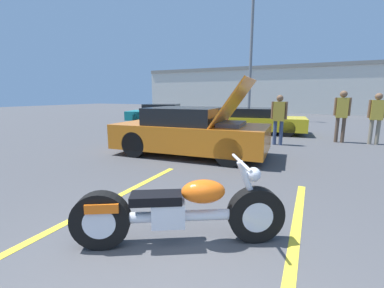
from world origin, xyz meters
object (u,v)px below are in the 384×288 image
object	(u,v)px
parked_car_left_row	(164,114)
spectator_midground	(279,116)
light_pole	(252,52)
show_car_hood_open	(191,132)
motorcycle	(180,211)
parked_car_right_row	(256,121)
spectator_far_lot	(377,114)
spectator_by_show_car	(342,112)

from	to	relation	value
parked_car_left_row	spectator_midground	bearing A→B (deg)	-49.88
light_pole	parked_car_left_row	size ratio (longest dim) A/B	1.69
show_car_hood_open	motorcycle	bearing A→B (deg)	-69.84
parked_car_right_row	parked_car_left_row	bearing A→B (deg)	156.85
spectator_midground	spectator_far_lot	distance (m)	3.31
light_pole	motorcycle	xyz separation A→B (m)	(2.56, -14.90, -4.02)
motorcycle	show_car_hood_open	xyz separation A→B (m)	(-1.79, 4.07, 0.26)
spectator_far_lot	parked_car_left_row	bearing A→B (deg)	163.52
light_pole	spectator_midground	bearing A→B (deg)	-71.27
motorcycle	spectator_midground	xyz separation A→B (m)	(0.24, 6.64, 0.60)
motorcycle	spectator_midground	size ratio (longest dim) A/B	1.27
show_car_hood_open	spectator_far_lot	world-z (taller)	show_car_hood_open
spectator_far_lot	spectator_by_show_car	bearing A→B (deg)	-177.06
parked_car_right_row	parked_car_left_row	xyz separation A→B (m)	(-5.92, 1.85, 0.03)
show_car_hood_open	spectator_far_lot	distance (m)	6.44
light_pole	parked_car_left_row	bearing A→B (deg)	-139.13
motorcycle	spectator_midground	world-z (taller)	spectator_midground
show_car_hood_open	parked_car_right_row	bearing A→B (deg)	77.88
light_pole	spectator_far_lot	xyz separation A→B (m)	(5.76, -6.78, -3.37)
show_car_hood_open	light_pole	bearing A→B (deg)	90.50
light_pole	show_car_hood_open	distance (m)	11.49
spectator_midground	spectator_far_lot	bearing A→B (deg)	26.48
motorcycle	parked_car_right_row	world-z (taller)	parked_car_right_row
spectator_far_lot	light_pole	bearing A→B (deg)	130.35
light_pole	parked_car_right_row	distance (m)	7.01
light_pole	spectator_midground	xyz separation A→B (m)	(2.80, -8.25, -3.41)
parked_car_right_row	parked_car_left_row	world-z (taller)	parked_car_left_row
light_pole	spectator_far_lot	bearing A→B (deg)	-49.65
parked_car_left_row	spectator_midground	distance (m)	8.46
show_car_hood_open	spectator_midground	bearing A→B (deg)	48.21
motorcycle	parked_car_right_row	bearing A→B (deg)	66.50
parked_car_left_row	light_pole	bearing A→B (deg)	22.95
spectator_midground	spectator_far_lot	world-z (taller)	spectator_far_lot
show_car_hood_open	parked_car_right_row	xyz separation A→B (m)	(0.78, 5.19, -0.11)
spectator_midground	spectator_far_lot	xyz separation A→B (m)	(2.96, 1.48, 0.04)
show_car_hood_open	parked_car_left_row	world-z (taller)	show_car_hood_open
spectator_by_show_car	motorcycle	bearing A→B (deg)	-105.09
motorcycle	spectator_by_show_car	world-z (taller)	spectator_by_show_car
motorcycle	spectator_far_lot	xyz separation A→B (m)	(3.20, 8.12, 0.65)
motorcycle	parked_car_left_row	size ratio (longest dim) A/B	0.45
spectator_by_show_car	show_car_hood_open	bearing A→B (deg)	-134.75
parked_car_right_row	parked_car_left_row	size ratio (longest dim) A/B	0.89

